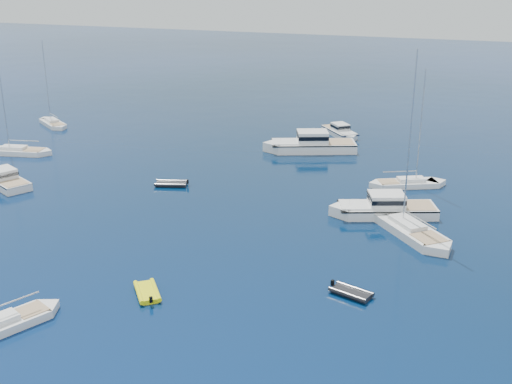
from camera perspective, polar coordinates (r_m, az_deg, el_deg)
ground at (r=45.75m, az=-8.52°, el=-11.88°), size 400.00×400.00×0.00m
motor_cruiser_centre at (r=65.36m, az=11.40°, el=-2.08°), size 12.08×7.61×3.04m
motor_cruiser_far_l at (r=78.73m, az=-21.74°, el=0.64°), size 10.03×6.91×2.55m
motor_cruiser_distant at (r=86.96m, az=4.90°, el=3.72°), size 14.12×9.10×3.56m
motor_cruiser_horizon at (r=95.61m, az=7.63°, el=5.08°), size 7.73×8.35×2.29m
sailboat_fore at (r=48.29m, az=-21.90°, el=-11.40°), size 5.82×9.31×13.41m
sailboat_mid_r at (r=61.44m, az=13.69°, el=-3.69°), size 10.47×11.00×17.73m
sailboat_mid_l at (r=91.14m, az=-20.74°, el=3.24°), size 10.71×4.94×15.25m
sailboat_centre at (r=74.58m, az=13.51°, el=0.51°), size 9.56×6.56×13.95m
sailboat_far_l at (r=106.03m, az=-17.86°, el=5.75°), size 9.03×7.16×13.61m
tender_yellow at (r=49.90m, az=-9.78°, el=-9.10°), size 3.84×4.06×0.95m
tender_grey_near at (r=49.64m, az=8.57°, el=-9.19°), size 3.76×2.76×0.95m
tender_grey_far at (r=73.43m, az=-7.65°, el=0.59°), size 4.31×3.14×0.95m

